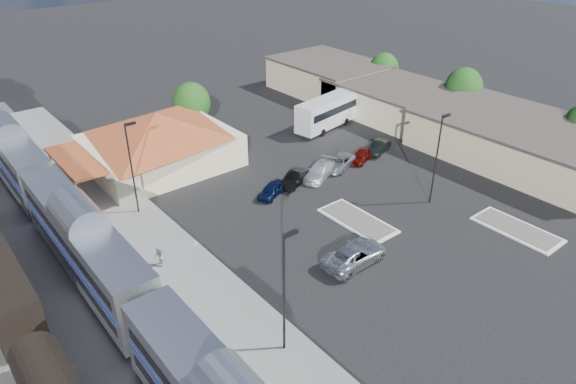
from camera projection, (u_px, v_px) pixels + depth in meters
ground at (341, 247)px, 43.56m from camera, size 280.00×280.00×0.00m
railbed at (58, 301)px, 37.42m from camera, size 16.00×100.00×0.12m
platform at (181, 267)px, 41.00m from camera, size 5.50×92.00×0.18m
passenger_train at (85, 247)px, 38.54m from camera, size 3.00×104.00×5.55m
station_depot at (159, 140)px, 55.86m from camera, size 18.35×12.24×6.20m
buildings_east at (419, 107)px, 67.57m from camera, size 14.40×51.40×4.80m
traffic_island_south at (357, 220)px, 47.07m from camera, size 3.30×7.50×0.21m
traffic_island_north at (517, 229)px, 45.77m from camera, size 3.30×7.50×0.21m
lamp_plat_s at (285, 285)px, 30.90m from camera, size 1.08×0.25×9.00m
lamp_plat_n at (132, 162)px, 45.86m from camera, size 1.08×0.25×9.00m
lamp_lot at (438, 152)px, 47.63m from camera, size 1.08×0.25×9.00m
tree_east_b at (463, 88)px, 68.37m from camera, size 4.94×4.94×6.96m
tree_east_c at (384, 69)px, 78.12m from camera, size 4.41×4.41×6.21m
tree_depot at (192, 103)px, 63.66m from camera, size 4.71×4.71×6.63m
suv at (355, 255)px, 41.16m from camera, size 6.06×2.98×1.66m
coach_bus at (333, 109)px, 66.83m from camera, size 12.84×4.82×4.03m
person_b at (159, 257)px, 40.52m from camera, size 0.78×0.95×1.80m
parked_car_a at (272, 190)px, 51.01m from camera, size 4.14×2.91×1.31m
parked_car_b at (294, 179)px, 52.95m from camera, size 4.53×2.86×1.41m
parked_car_c at (319, 171)px, 54.48m from camera, size 5.61×4.02×1.51m
parked_car_d at (339, 162)px, 56.48m from camera, size 5.32×3.73×1.35m
parked_car_e at (361, 156)px, 58.04m from camera, size 4.23×2.85×1.34m
parked_car_f at (379, 147)px, 59.99m from camera, size 4.51×2.80×1.40m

